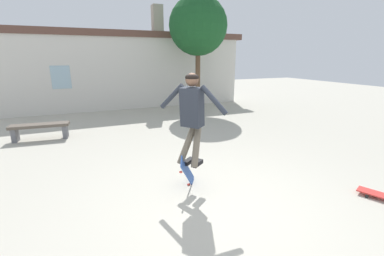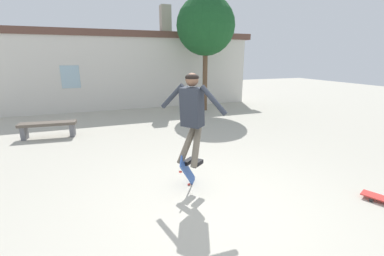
% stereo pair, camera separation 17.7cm
% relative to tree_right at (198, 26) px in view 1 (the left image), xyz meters
% --- Properties ---
extents(ground_plane, '(40.00, 40.00, 0.00)m').
position_rel_tree_right_xyz_m(ground_plane, '(-2.86, -6.94, -3.46)').
color(ground_plane, '#B2AD9E').
extents(building_backdrop, '(11.66, 0.52, 4.43)m').
position_rel_tree_right_xyz_m(building_backdrop, '(-2.84, 1.55, -1.72)').
color(building_backdrop, beige).
rests_on(building_backdrop, ground_plane).
extents(tree_right, '(2.37, 2.37, 4.67)m').
position_rel_tree_right_xyz_m(tree_right, '(0.00, 0.00, 0.00)').
color(tree_right, brown).
rests_on(tree_right, ground_plane).
extents(park_bench, '(1.53, 0.49, 0.45)m').
position_rel_tree_right_xyz_m(park_bench, '(-5.79, -2.14, -3.14)').
color(park_bench, brown).
rests_on(park_bench, ground_plane).
extents(skater, '(0.82, 1.04, 1.55)m').
position_rel_tree_right_xyz_m(skater, '(-2.97, -6.41, -2.07)').
color(skater, '#282D38').
extents(skateboard_flipping, '(0.47, 0.56, 0.78)m').
position_rel_tree_right_xyz_m(skateboard_flipping, '(-3.02, -6.32, -3.17)').
color(skateboard_flipping, '#2D519E').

